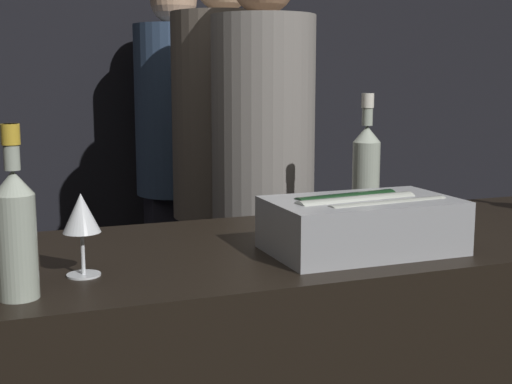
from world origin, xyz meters
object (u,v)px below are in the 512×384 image
(wine_glass, at_px, (81,216))
(ice_bin_with_bottles, at_px, (362,222))
(person_blond_tee, at_px, (176,157))
(white_wine_bottle, at_px, (366,166))
(person_in_hoodie, at_px, (225,173))
(person_grey_polo, at_px, (263,192))
(rose_wine_bottle, at_px, (16,228))

(wine_glass, bearing_deg, ice_bin_with_bottles, -1.90)
(person_blond_tee, bearing_deg, white_wine_bottle, -147.52)
(person_in_hoodie, relative_size, person_blond_tee, 1.00)
(wine_glass, distance_m, person_blond_tee, 1.93)
(ice_bin_with_bottles, height_order, person_blond_tee, person_blond_tee)
(person_in_hoodie, bearing_deg, person_blond_tee, -156.46)
(ice_bin_with_bottles, bearing_deg, person_grey_polo, 83.85)
(rose_wine_bottle, bearing_deg, person_in_hoodie, 57.97)
(white_wine_bottle, distance_m, person_grey_polo, 0.50)
(ice_bin_with_bottles, xyz_separation_m, person_in_hoodie, (0.09, 1.23, -0.05))
(person_grey_polo, bearing_deg, person_in_hoodie, -135.60)
(white_wine_bottle, relative_size, person_in_hoodie, 0.18)
(rose_wine_bottle, bearing_deg, person_grey_polo, 47.88)
(rose_wine_bottle, xyz_separation_m, person_grey_polo, (0.82, 0.91, -0.12))
(wine_glass, distance_m, person_grey_polo, 1.07)
(ice_bin_with_bottles, bearing_deg, rose_wine_bottle, -173.45)
(person_blond_tee, bearing_deg, wine_glass, -173.88)
(person_in_hoodie, bearing_deg, rose_wine_bottle, -11.88)
(person_blond_tee, relative_size, person_grey_polo, 1.02)
(person_grey_polo, bearing_deg, white_wine_bottle, 59.56)
(white_wine_bottle, bearing_deg, rose_wine_bottle, -154.80)
(rose_wine_bottle, bearing_deg, ice_bin_with_bottles, 6.55)
(rose_wine_bottle, xyz_separation_m, person_in_hoodie, (0.82, 1.32, -0.11))
(ice_bin_with_bottles, relative_size, person_blond_tee, 0.23)
(person_in_hoodie, bearing_deg, wine_glass, -9.80)
(wine_glass, height_order, rose_wine_bottle, rose_wine_bottle)
(ice_bin_with_bottles, height_order, person_grey_polo, person_grey_polo)
(ice_bin_with_bottles, xyz_separation_m, white_wine_bottle, (0.22, 0.36, 0.07))
(ice_bin_with_bottles, distance_m, white_wine_bottle, 0.43)
(rose_wine_bottle, xyz_separation_m, person_blond_tee, (0.79, 1.92, -0.11))
(rose_wine_bottle, distance_m, person_grey_polo, 1.24)
(ice_bin_with_bottles, distance_m, person_in_hoodie, 1.24)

